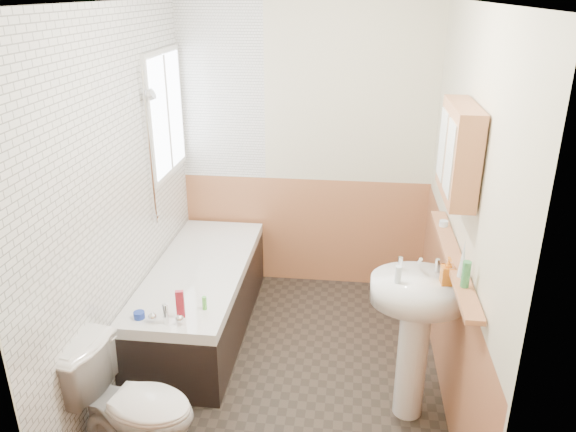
% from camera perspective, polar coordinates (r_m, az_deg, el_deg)
% --- Properties ---
extents(floor, '(2.80, 2.80, 0.00)m').
position_cam_1_polar(floor, '(4.22, -0.25, -15.42)').
color(floor, black).
rests_on(floor, ground).
extents(ceiling, '(2.80, 2.80, 0.00)m').
position_cam_1_polar(ceiling, '(3.34, -0.33, 20.94)').
color(ceiling, white).
rests_on(ceiling, ground).
extents(wall_back, '(2.20, 0.02, 2.50)m').
position_cam_1_polar(wall_back, '(4.92, 1.76, 6.60)').
color(wall_back, beige).
rests_on(wall_back, ground).
extents(wall_front, '(2.20, 0.02, 2.50)m').
position_cam_1_polar(wall_front, '(2.36, -4.63, -12.10)').
color(wall_front, beige).
rests_on(wall_front, ground).
extents(wall_left, '(0.02, 2.80, 2.50)m').
position_cam_1_polar(wall_left, '(3.88, -16.78, 1.27)').
color(wall_left, beige).
rests_on(wall_left, ground).
extents(wall_right, '(0.02, 2.80, 2.50)m').
position_cam_1_polar(wall_right, '(3.63, 17.36, -0.22)').
color(wall_right, beige).
rests_on(wall_right, ground).
extents(wainscot_right, '(0.01, 2.80, 1.00)m').
position_cam_1_polar(wainscot_right, '(3.97, 15.80, -10.27)').
color(wainscot_right, '#B8754B').
rests_on(wainscot_right, wall_right).
extents(wainscot_back, '(2.20, 0.01, 1.00)m').
position_cam_1_polar(wainscot_back, '(5.15, 1.64, -1.52)').
color(wainscot_back, '#B8754B').
rests_on(wainscot_back, wall_back).
extents(tile_cladding_left, '(0.01, 2.80, 2.50)m').
position_cam_1_polar(tile_cladding_left, '(3.87, -16.48, 1.26)').
color(tile_cladding_left, white).
rests_on(tile_cladding_left, wall_left).
extents(tile_return_back, '(0.75, 0.01, 1.50)m').
position_cam_1_polar(tile_return_back, '(4.90, -6.86, 12.39)').
color(tile_return_back, white).
rests_on(tile_return_back, wall_back).
extents(window, '(0.03, 0.79, 0.99)m').
position_cam_1_polar(window, '(4.61, -12.22, 10.15)').
color(window, white).
rests_on(window, wall_left).
extents(bathtub, '(0.70, 1.80, 0.71)m').
position_cam_1_polar(bathtub, '(4.55, -8.81, -8.15)').
color(bathtub, black).
rests_on(bathtub, floor).
extents(shower_riser, '(0.10, 0.08, 1.16)m').
position_cam_1_polar(shower_riser, '(4.17, -13.87, 8.01)').
color(shower_riser, silver).
rests_on(shower_riser, wall_left).
extents(toilet, '(0.82, 0.56, 0.74)m').
position_cam_1_polar(toilet, '(3.47, -15.46, -18.17)').
color(toilet, white).
rests_on(toilet, floor).
extents(sink, '(0.57, 0.46, 1.10)m').
position_cam_1_polar(sink, '(3.56, 12.84, -10.25)').
color(sink, white).
rests_on(sink, floor).
extents(pine_shelf, '(0.10, 1.43, 0.03)m').
position_cam_1_polar(pine_shelf, '(3.51, 16.43, -4.06)').
color(pine_shelf, '#B8754B').
rests_on(pine_shelf, wall_right).
extents(medicine_cabinet, '(0.15, 0.60, 0.54)m').
position_cam_1_polar(medicine_cabinet, '(3.35, 16.95, 6.29)').
color(medicine_cabinet, '#B8754B').
rests_on(medicine_cabinet, wall_right).
extents(foam_can, '(0.06, 0.06, 0.15)m').
position_cam_1_polar(foam_can, '(3.14, 17.62, -5.66)').
color(foam_can, '#388447').
rests_on(foam_can, pine_shelf).
extents(green_bottle, '(0.05, 0.05, 0.22)m').
position_cam_1_polar(green_bottle, '(3.22, 17.36, -4.14)').
color(green_bottle, silver).
rests_on(green_bottle, pine_shelf).
extents(black_jar, '(0.07, 0.07, 0.04)m').
position_cam_1_polar(black_jar, '(3.90, 15.53, -0.73)').
color(black_jar, silver).
rests_on(black_jar, pine_shelf).
extents(soap_bottle, '(0.09, 0.17, 0.08)m').
position_cam_1_polar(soap_bottle, '(3.39, 15.87, -6.06)').
color(soap_bottle, orange).
rests_on(soap_bottle, sink).
extents(clear_bottle, '(0.05, 0.05, 0.11)m').
position_cam_1_polar(clear_bottle, '(3.33, 11.14, -5.86)').
color(clear_bottle, silver).
rests_on(clear_bottle, sink).
extents(blue_gel, '(0.06, 0.04, 0.19)m').
position_cam_1_polar(blue_gel, '(3.76, -10.89, -8.77)').
color(blue_gel, maroon).
rests_on(blue_gel, bathtub).
extents(cream_jar, '(0.08, 0.08, 0.05)m').
position_cam_1_polar(cream_jar, '(3.84, -14.88, -9.70)').
color(cream_jar, '#19339E').
rests_on(cream_jar, bathtub).
extents(orange_bottle, '(0.04, 0.04, 0.09)m').
position_cam_1_polar(orange_bottle, '(3.84, -8.49, -8.75)').
color(orange_bottle, '#59C647').
rests_on(orange_bottle, bathtub).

